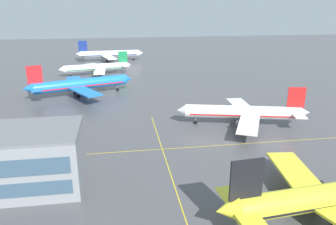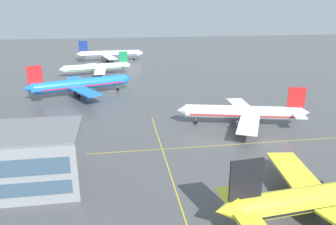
# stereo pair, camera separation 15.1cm
# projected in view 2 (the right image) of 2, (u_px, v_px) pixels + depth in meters

# --- Properties ---
(airliner_front_gate) EXTENTS (40.73, 34.97, 12.66)m
(airliner_front_gate) POSITION_uv_depth(u_px,v_px,m) (333.00, 196.00, 52.74)
(airliner_front_gate) COLOR yellow
(airliner_front_gate) RESTS_ON ground
(airliner_second_row) EXTENTS (36.93, 31.42, 11.60)m
(airliner_second_row) POSITION_uv_depth(u_px,v_px,m) (243.00, 112.00, 93.63)
(airliner_second_row) COLOR white
(airliner_second_row) RESTS_ON ground
(airliner_third_row) EXTENTS (39.71, 33.96, 12.67)m
(airliner_third_row) POSITION_uv_depth(u_px,v_px,m) (80.00, 84.00, 124.08)
(airliner_third_row) COLOR blue
(airliner_third_row) RESTS_ON ground
(airliner_far_left_stand) EXTENTS (34.52, 29.34, 10.78)m
(airliner_far_left_stand) POSITION_uv_depth(u_px,v_px,m) (97.00, 68.00, 158.87)
(airliner_far_left_stand) COLOR white
(airliner_far_left_stand) RESTS_ON ground
(airliner_far_right_stand) EXTENTS (39.61, 34.15, 12.32)m
(airliner_far_right_stand) POSITION_uv_depth(u_px,v_px,m) (110.00, 54.00, 196.08)
(airliner_far_right_stand) COLOR white
(airliner_far_right_stand) RESTS_ON ground
(taxiway_markings) EXTENTS (169.43, 86.05, 0.01)m
(taxiway_markings) POSITION_uv_depth(u_px,v_px,m) (177.00, 193.00, 61.35)
(taxiway_markings) COLOR yellow
(taxiway_markings) RESTS_ON ground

